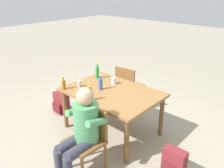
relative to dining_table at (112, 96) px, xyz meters
name	(u,v)px	position (x,y,z in m)	size (l,w,h in m)	color
ground_plane	(112,130)	(0.00, 0.00, -0.66)	(24.00, 24.00, 0.00)	gray
dining_table	(112,96)	(0.00, 0.00, 0.00)	(1.50, 1.06, 0.75)	olive
chair_near_right	(89,136)	(0.34, -0.83, -0.17)	(0.46, 0.46, 0.87)	brown
chair_far_left	(128,85)	(-0.33, 0.83, -0.17)	(0.49, 0.49, 0.87)	brown
person_in_white_shirt	(82,128)	(0.34, -0.94, 0.00)	(0.47, 0.61, 1.18)	#4C935B
bottle_olive	(91,94)	(-0.02, -0.45, 0.19)	(0.06, 0.06, 0.23)	#566623
bottle_green	(97,71)	(-0.57, 0.23, 0.22)	(0.06, 0.06, 0.30)	#287A38
bottle_blue	(101,83)	(-0.18, -0.08, 0.20)	(0.06, 0.06, 0.26)	#2D56A3
bottle_amber	(64,84)	(-0.63, -0.47, 0.18)	(0.06, 0.06, 0.22)	#996019
cup_steel	(80,83)	(-0.52, -0.23, 0.14)	(0.07, 0.07, 0.11)	#B2B7BC
cup_glass	(114,81)	(-0.17, 0.24, 0.15)	(0.08, 0.08, 0.12)	silver
backpack_by_near_side	(61,103)	(-1.16, -0.19, -0.46)	(0.31, 0.22, 0.41)	maroon
backpack_by_far_side	(174,164)	(1.28, -0.24, -0.46)	(0.29, 0.21, 0.41)	maroon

